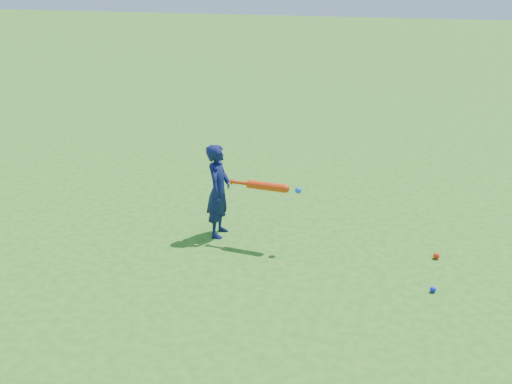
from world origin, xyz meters
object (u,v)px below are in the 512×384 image
child (219,191)px  ground_ball_red (436,256)px  bat_swing (270,187)px  ground_ball_blue (433,290)px

child → ground_ball_red: size_ratio=15.88×
child → bat_swing: size_ratio=1.33×
ground_ball_red → bat_swing: (-1.97, -0.26, 0.73)m
child → bat_swing: child is taller
ground_ball_blue → bat_swing: size_ratio=0.07×
child → ground_ball_red: child is taller
ground_ball_red → ground_ball_blue: bearing=-90.4°
child → ground_ball_blue: (2.66, -0.62, -0.56)m
ground_ball_red → ground_ball_blue: size_ratio=1.18×
child → ground_ball_red: bearing=-90.9°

